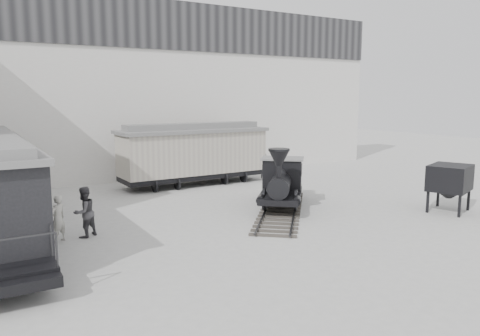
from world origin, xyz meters
TOP-DOWN VIEW (x-y plane):
  - ground at (0.00, 0.00)m, footprint 90.00×90.00m
  - north_wall at (0.00, 14.98)m, footprint 34.00×2.51m
  - locomotive at (1.73, 3.26)m, footprint 6.69×7.46m
  - boxcar at (0.83, 10.78)m, footprint 8.89×2.91m
  - visitor_a at (-8.08, 3.23)m, footprint 0.73×0.67m
  - visitor_b at (-7.15, 3.34)m, footprint 1.14×1.07m
  - coal_hopper at (7.80, -1.11)m, footprint 2.38×2.17m

SIDE VIEW (x-z plane):
  - ground at x=0.00m, z-range 0.00..0.00m
  - visitor_a at x=-8.08m, z-range 0.00..1.68m
  - visitor_b at x=-7.15m, z-range 0.00..1.88m
  - locomotive at x=1.73m, z-range -0.38..2.53m
  - coal_hopper at x=7.80m, z-range 0.32..2.44m
  - boxcar at x=0.83m, z-range 0.09..3.71m
  - north_wall at x=0.00m, z-range 0.05..11.05m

